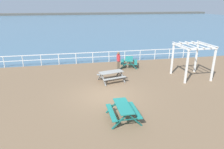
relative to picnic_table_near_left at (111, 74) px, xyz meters
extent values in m
cube|color=brown|center=(-0.82, -2.39, -0.68)|extent=(30.00, 24.00, 0.20)
cube|color=#476B84|center=(-0.82, 50.36, -0.58)|extent=(142.00, 90.00, 0.01)
cube|color=#4C4C47|center=(-0.82, 93.36, -0.58)|extent=(142.00, 6.00, 1.80)
cube|color=white|center=(-0.82, 5.36, 0.47)|extent=(23.00, 0.06, 0.06)
cube|color=white|center=(-0.82, 5.36, -0.01)|extent=(23.00, 0.05, 0.05)
cylinder|color=white|center=(-9.03, 5.36, -0.06)|extent=(0.07, 0.07, 1.05)
cylinder|color=white|center=(-7.39, 5.36, -0.06)|extent=(0.07, 0.07, 1.05)
cylinder|color=white|center=(-5.75, 5.36, -0.06)|extent=(0.07, 0.07, 1.05)
cylinder|color=white|center=(-4.10, 5.36, -0.06)|extent=(0.07, 0.07, 1.05)
cylinder|color=white|center=(-2.46, 5.36, -0.06)|extent=(0.07, 0.07, 1.05)
cylinder|color=white|center=(-0.82, 5.36, -0.06)|extent=(0.07, 0.07, 1.05)
cylinder|color=white|center=(0.83, 5.36, -0.06)|extent=(0.07, 0.07, 1.05)
cylinder|color=white|center=(2.47, 5.36, -0.06)|extent=(0.07, 0.07, 1.05)
cylinder|color=white|center=(4.11, 5.36, -0.06)|extent=(0.07, 0.07, 1.05)
cylinder|color=white|center=(5.75, 5.36, -0.06)|extent=(0.07, 0.07, 1.05)
cylinder|color=white|center=(7.40, 5.36, -0.06)|extent=(0.07, 0.07, 1.05)
cylinder|color=white|center=(9.04, 5.36, -0.06)|extent=(0.07, 0.07, 1.05)
cylinder|color=white|center=(10.68, 5.36, -0.06)|extent=(0.07, 0.07, 1.05)
cube|color=gray|center=(0.00, 0.00, 0.17)|extent=(1.92, 1.11, 0.05)
cube|color=gray|center=(-0.15, 0.60, -0.13)|extent=(1.81, 0.68, 0.04)
cube|color=gray|center=(0.15, -0.60, -0.13)|extent=(1.81, 0.68, 0.04)
cube|color=slate|center=(0.67, 0.55, -0.21)|extent=(0.27, 0.79, 0.79)
cube|color=slate|center=(0.85, -0.18, -0.21)|extent=(0.27, 0.79, 0.79)
cube|color=slate|center=(0.76, 0.19, -0.16)|extent=(0.42, 1.47, 0.04)
cube|color=slate|center=(-0.85, 0.18, -0.21)|extent=(0.27, 0.79, 0.79)
cube|color=slate|center=(-0.67, -0.55, -0.21)|extent=(0.27, 0.79, 0.79)
cube|color=slate|center=(-0.76, -0.19, -0.16)|extent=(0.42, 1.47, 0.04)
cube|color=#1E7A70|center=(2.38, 3.42, 0.17)|extent=(1.20, 1.93, 0.05)
cube|color=#1E7A70|center=(1.79, 3.60, -0.13)|extent=(0.78, 1.80, 0.04)
cube|color=#1E7A70|center=(2.97, 3.24, -0.13)|extent=(0.78, 1.80, 0.04)
cube|color=#165B54|center=(2.25, 4.28, -0.21)|extent=(0.78, 0.31, 0.79)
cube|color=#165B54|center=(2.97, 4.06, -0.21)|extent=(0.78, 0.31, 0.79)
cube|color=#165B54|center=(2.61, 4.17, -0.16)|extent=(1.45, 0.50, 0.04)
cube|color=#165B54|center=(1.79, 2.79, -0.21)|extent=(0.78, 0.31, 0.79)
cube|color=#165B54|center=(2.51, 2.57, -0.21)|extent=(0.78, 0.31, 0.79)
cube|color=#165B54|center=(2.15, 2.68, -0.16)|extent=(1.45, 0.50, 0.04)
cube|color=#1E7A70|center=(-0.43, -5.40, 0.17)|extent=(0.71, 1.80, 0.05)
cube|color=#1E7A70|center=(-1.05, -5.41, -0.13)|extent=(0.27, 1.80, 0.04)
cube|color=#1E7A70|center=(0.19, -5.40, -0.13)|extent=(0.27, 1.80, 0.04)
cube|color=#165B54|center=(-0.81, -4.63, -0.21)|extent=(0.79, 0.09, 0.79)
cube|color=#165B54|center=(-0.06, -4.62, -0.21)|extent=(0.79, 0.09, 0.79)
cube|color=#165B54|center=(-0.44, -4.62, -0.16)|extent=(1.50, 0.07, 0.04)
cube|color=#165B54|center=(-0.80, -6.19, -0.21)|extent=(0.79, 0.09, 0.79)
cube|color=#165B54|center=(-0.05, -6.18, -0.21)|extent=(0.79, 0.09, 0.79)
cube|color=#165B54|center=(-0.43, -6.18, -0.16)|extent=(1.50, 0.07, 0.04)
cylinder|color=#4C4233|center=(1.14, 2.42, -0.16)|extent=(0.14, 0.14, 0.85)
cylinder|color=#4C4233|center=(1.12, 2.60, -0.16)|extent=(0.14, 0.14, 0.85)
cube|color=red|center=(1.13, 2.51, 0.56)|extent=(0.26, 0.36, 0.58)
cylinder|color=red|center=(1.16, 2.29, 0.58)|extent=(0.09, 0.09, 0.52)
cylinder|color=red|center=(1.11, 2.72, 0.58)|extent=(0.09, 0.09, 0.52)
sphere|color=brown|center=(1.13, 2.51, 0.96)|extent=(0.23, 0.23, 0.23)
cube|color=white|center=(7.50, 0.74, 0.67)|extent=(0.12, 0.12, 2.50)
cube|color=white|center=(7.52, -1.46, 0.67)|extent=(0.12, 0.12, 2.50)
cube|color=white|center=(5.30, 0.72, 0.67)|extent=(0.12, 0.12, 2.50)
cube|color=white|center=(5.32, -1.48, 0.67)|extent=(0.12, 0.12, 2.50)
cube|color=white|center=(7.51, -0.36, 1.98)|extent=(0.14, 2.44, 0.12)
cube|color=white|center=(5.31, -0.38, 1.98)|extent=(0.14, 2.44, 0.12)
cube|color=white|center=(6.40, 0.73, 1.98)|extent=(2.44, 0.14, 0.12)
cube|color=white|center=(6.42, -1.47, 1.98)|extent=(2.44, 0.14, 0.12)
cube|color=white|center=(5.31, -0.38, 2.10)|extent=(0.11, 2.56, 0.04)
cube|color=white|center=(5.86, -0.37, 2.10)|extent=(0.11, 2.56, 0.04)
cube|color=white|center=(6.41, -0.37, 2.10)|extent=(0.11, 2.56, 0.04)
cube|color=white|center=(6.96, -0.36, 2.10)|extent=(0.11, 2.56, 0.04)
cube|color=white|center=(7.51, -0.36, 2.10)|extent=(0.11, 2.56, 0.04)
camera|label=1|loc=(-2.81, -14.37, 5.11)|focal=32.83mm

